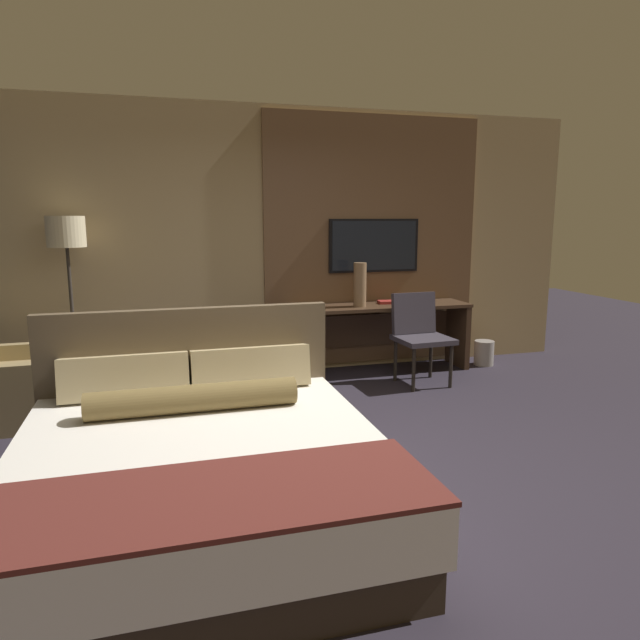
{
  "coord_description": "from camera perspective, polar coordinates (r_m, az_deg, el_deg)",
  "views": [
    {
      "loc": [
        -1.05,
        -3.37,
        1.67
      ],
      "look_at": [
        0.19,
        0.96,
        0.85
      ],
      "focal_mm": 32.0,
      "sensor_mm": 36.0,
      "label": 1
    }
  ],
  "objects": [
    {
      "name": "desk_chair",
      "position": [
        5.86,
        9.86,
        -0.95
      ],
      "size": [
        0.54,
        0.54,
        0.91
      ],
      "rotation": [
        0.0,
        0.0,
        0.05
      ],
      "color": "#38333D",
      "rests_on": "ground_plane"
    },
    {
      "name": "armchair_by_window",
      "position": [
        5.41,
        -28.74,
        -6.09
      ],
      "size": [
        0.9,
        0.92,
        0.79
      ],
      "rotation": [
        0.0,
        0.0,
        1.6
      ],
      "color": "olive",
      "rests_on": "ground_plane"
    },
    {
      "name": "ground_plane",
      "position": [
        3.91,
        1.18,
        -15.06
      ],
      "size": [
        16.0,
        16.0,
        0.0
      ],
      "primitive_type": "plane",
      "color": "#28232D"
    },
    {
      "name": "desk",
      "position": [
        6.25,
        5.97,
        -0.51
      ],
      "size": [
        1.94,
        0.51,
        0.74
      ],
      "color": "#422D1E",
      "rests_on": "ground_plane"
    },
    {
      "name": "tv",
      "position": [
        6.34,
        5.43,
        7.42
      ],
      "size": [
        1.03,
        0.04,
        0.58
      ],
      "color": "black"
    },
    {
      "name": "wall_back_tv_panel",
      "position": [
        6.1,
        -4.43,
        7.7
      ],
      "size": [
        7.2,
        0.09,
        2.8
      ],
      "color": "tan",
      "rests_on": "ground_plane"
    },
    {
      "name": "waste_bin",
      "position": [
        6.78,
        16.07,
        -3.18
      ],
      "size": [
        0.22,
        0.22,
        0.28
      ],
      "color": "gray",
      "rests_on": "ground_plane"
    },
    {
      "name": "book",
      "position": [
        6.28,
        6.86,
        1.8
      ],
      "size": [
        0.24,
        0.17,
        0.03
      ],
      "color": "maroon",
      "rests_on": "desk"
    },
    {
      "name": "bed",
      "position": [
        3.32,
        -11.86,
        -14.37
      ],
      "size": [
        1.97,
        2.08,
        1.06
      ],
      "color": "#33281E",
      "rests_on": "ground_plane"
    },
    {
      "name": "vase_tall",
      "position": [
        6.01,
        4.01,
        3.54
      ],
      "size": [
        0.13,
        0.13,
        0.46
      ],
      "color": "#846647",
      "rests_on": "desk"
    },
    {
      "name": "floor_lamp",
      "position": [
        5.71,
        -23.97,
        6.76
      ],
      "size": [
        0.34,
        0.34,
        1.68
      ],
      "color": "#282623",
      "rests_on": "ground_plane"
    }
  ]
}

